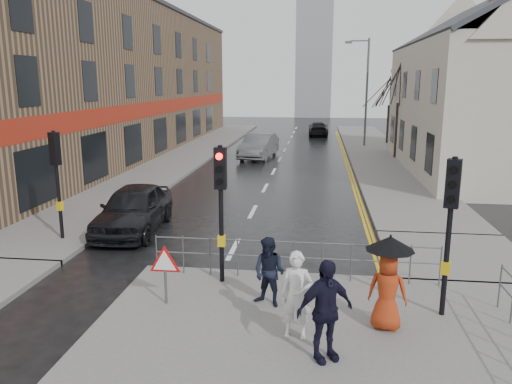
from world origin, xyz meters
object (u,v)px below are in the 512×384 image
(pedestrian_a, at_px, (296,295))
(pedestrian_d, at_px, (325,310))
(pedestrian_b, at_px, (269,272))
(pedestrian_with_umbrella, at_px, (388,277))
(car_parked, at_px, (134,209))
(car_mid, at_px, (259,146))

(pedestrian_a, relative_size, pedestrian_d, 0.92)
(pedestrian_b, xyz_separation_m, pedestrian_with_umbrella, (2.43, -0.76, 0.31))
(car_parked, bearing_deg, pedestrian_a, -52.32)
(pedestrian_b, bearing_deg, car_parked, 156.96)
(car_parked, distance_m, car_mid, 17.07)
(pedestrian_a, distance_m, pedestrian_d, 0.91)
(car_mid, bearing_deg, pedestrian_d, -72.97)
(pedestrian_with_umbrella, distance_m, car_mid, 23.75)
(pedestrian_with_umbrella, bearing_deg, pedestrian_b, 162.61)
(pedestrian_b, height_order, pedestrian_with_umbrella, pedestrian_with_umbrella)
(pedestrian_with_umbrella, height_order, car_parked, pedestrian_with_umbrella)
(pedestrian_a, relative_size, car_parked, 0.37)
(pedestrian_with_umbrella, height_order, car_mid, pedestrian_with_umbrella)
(pedestrian_b, relative_size, pedestrian_d, 0.83)
(pedestrian_a, xyz_separation_m, pedestrian_d, (0.53, -0.74, 0.07))
(pedestrian_d, bearing_deg, car_parked, 100.60)
(pedestrian_with_umbrella, bearing_deg, car_mid, 103.06)
(pedestrian_a, distance_m, car_mid, 23.96)
(pedestrian_a, relative_size, car_mid, 0.35)
(pedestrian_with_umbrella, relative_size, car_parked, 0.42)
(pedestrian_a, xyz_separation_m, pedestrian_b, (-0.66, 1.32, -0.08))
(pedestrian_a, height_order, pedestrian_with_umbrella, pedestrian_with_umbrella)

